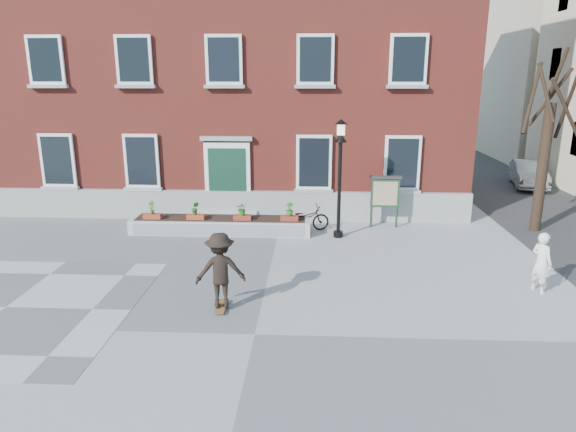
# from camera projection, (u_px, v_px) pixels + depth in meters

# --- Properties ---
(ground) EXTENTS (100.00, 100.00, 0.00)m
(ground) POSITION_uv_depth(u_px,v_px,m) (255.00, 334.00, 10.81)
(ground) COLOR gray
(ground) RESTS_ON ground
(checker_patch) EXTENTS (6.00, 6.00, 0.01)m
(checker_patch) POSITION_uv_depth(u_px,v_px,m) (6.00, 307.00, 12.06)
(checker_patch) COLOR #5B5B5E
(checker_patch) RESTS_ON ground
(bicycle) EXTENTS (1.84, 1.05, 0.92)m
(bicycle) POSITION_uv_depth(u_px,v_px,m) (305.00, 218.00, 17.85)
(bicycle) COLOR black
(bicycle) RESTS_ON ground
(parked_car) EXTENTS (2.16, 4.08, 1.28)m
(parked_car) POSITION_uv_depth(u_px,v_px,m) (529.00, 174.00, 24.94)
(parked_car) COLOR #A9ACAE
(parked_car) RESTS_ON ground
(bystander) EXTENTS (0.59, 0.68, 1.56)m
(bystander) POSITION_uv_depth(u_px,v_px,m) (541.00, 263.00, 12.74)
(bystander) COLOR white
(bystander) RESTS_ON ground
(brick_building) EXTENTS (18.40, 10.85, 12.60)m
(brick_building) POSITION_uv_depth(u_px,v_px,m) (243.00, 51.00, 22.69)
(brick_building) COLOR maroon
(brick_building) RESTS_ON ground
(planter_assembly) EXTENTS (6.20, 1.12, 1.15)m
(planter_assembly) POSITION_uv_depth(u_px,v_px,m) (221.00, 224.00, 17.73)
(planter_assembly) COLOR beige
(planter_assembly) RESTS_ON ground
(bare_tree) EXTENTS (1.83, 1.83, 6.16)m
(bare_tree) POSITION_uv_depth(u_px,v_px,m) (545.00, 151.00, 17.34)
(bare_tree) COLOR #312115
(bare_tree) RESTS_ON ground
(lamp_post) EXTENTS (0.40, 0.40, 3.93)m
(lamp_post) POSITION_uv_depth(u_px,v_px,m) (340.00, 162.00, 16.66)
(lamp_post) COLOR black
(lamp_post) RESTS_ON ground
(notice_board) EXTENTS (1.10, 0.16, 1.87)m
(notice_board) POSITION_uv_depth(u_px,v_px,m) (385.00, 193.00, 18.10)
(notice_board) COLOR #193222
(notice_board) RESTS_ON ground
(skateboarder) EXTENTS (1.27, 0.89, 1.86)m
(skateboarder) POSITION_uv_depth(u_px,v_px,m) (220.00, 270.00, 11.74)
(skateboarder) COLOR brown
(skateboarder) RESTS_ON ground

